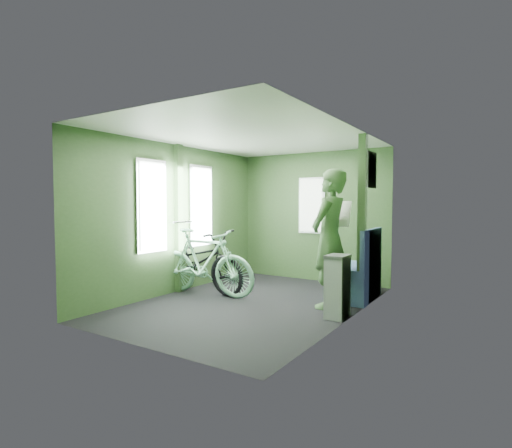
{
  "coord_description": "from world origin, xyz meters",
  "views": [
    {
      "loc": [
        2.99,
        -4.61,
        1.39
      ],
      "look_at": [
        0.0,
        0.1,
        1.1
      ],
      "focal_mm": 28.0,
      "sensor_mm": 36.0,
      "label": 1
    }
  ],
  "objects_px": {
    "bicycle_mint": "(204,296)",
    "passenger": "(330,238)",
    "waste_box": "(337,286)",
    "bench_seat": "(357,278)",
    "bicycle_black": "(198,291)"
  },
  "relations": [
    {
      "from": "bicycle_mint",
      "to": "passenger",
      "type": "distance_m",
      "value": 2.09
    },
    {
      "from": "passenger",
      "to": "waste_box",
      "type": "distance_m",
      "value": 0.74
    },
    {
      "from": "passenger",
      "to": "bench_seat",
      "type": "xyz_separation_m",
      "value": [
        0.16,
        0.64,
        -0.62
      ]
    },
    {
      "from": "bicycle_mint",
      "to": "bench_seat",
      "type": "distance_m",
      "value": 2.27
    },
    {
      "from": "bicycle_black",
      "to": "passenger",
      "type": "bearing_deg",
      "value": -78.45
    },
    {
      "from": "passenger",
      "to": "bench_seat",
      "type": "distance_m",
      "value": 0.91
    },
    {
      "from": "bicycle_mint",
      "to": "bench_seat",
      "type": "relative_size",
      "value": 1.66
    },
    {
      "from": "bicycle_black",
      "to": "bench_seat",
      "type": "xyz_separation_m",
      "value": [
        2.27,
        0.86,
        0.3
      ]
    },
    {
      "from": "passenger",
      "to": "waste_box",
      "type": "relative_size",
      "value": 2.4
    },
    {
      "from": "waste_box",
      "to": "bicycle_mint",
      "type": "bearing_deg",
      "value": 179.14
    },
    {
      "from": "bicycle_black",
      "to": "bicycle_mint",
      "type": "relative_size",
      "value": 1.08
    },
    {
      "from": "bicycle_black",
      "to": "waste_box",
      "type": "relative_size",
      "value": 2.41
    },
    {
      "from": "bicycle_black",
      "to": "bench_seat",
      "type": "distance_m",
      "value": 2.44
    },
    {
      "from": "bicycle_black",
      "to": "bicycle_mint",
      "type": "distance_m",
      "value": 0.32
    },
    {
      "from": "waste_box",
      "to": "bench_seat",
      "type": "xyz_separation_m",
      "value": [
        -0.11,
        1.07,
        -0.08
      ]
    }
  ]
}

